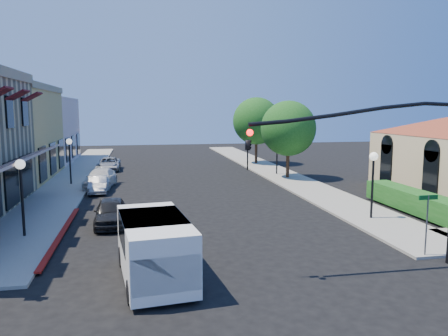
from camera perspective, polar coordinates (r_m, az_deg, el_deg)
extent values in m
plane|color=black|center=(14.06, 3.81, -16.46)|extent=(120.00, 120.00, 0.00)
cube|color=gray|center=(40.17, -18.69, -0.89)|extent=(3.50, 50.00, 0.12)
cube|color=gray|center=(41.60, 5.94, -0.24)|extent=(3.50, 50.00, 0.12)
cube|color=maroon|center=(21.49, -20.40, -8.34)|extent=(0.25, 10.00, 0.06)
cube|color=#561416|center=(24.37, -25.88, 0.54)|extent=(1.75, 17.00, 0.67)
cube|color=#521016|center=(27.42, -25.32, 8.62)|extent=(1.02, 1.50, 0.60)
cube|color=#521016|center=(30.73, -23.76, 8.52)|extent=(1.02, 1.50, 0.60)
cube|color=black|center=(27.36, -25.99, -1.83)|extent=(0.12, 2.60, 2.60)
cube|color=black|center=(30.62, -24.38, -0.81)|extent=(0.12, 2.60, 2.60)
cube|color=beige|center=(51.89, -24.68, 4.48)|extent=(10.00, 12.00, 7.00)
cube|color=black|center=(30.05, 25.37, -0.63)|extent=(0.12, 1.40, 2.80)
cube|color=black|center=(34.16, 20.42, 0.54)|extent=(0.12, 1.40, 2.80)
cube|color=#174D16|center=(26.77, 23.56, -5.38)|extent=(1.40, 8.00, 1.10)
cylinder|color=#2F2013|center=(36.77, 8.31, 0.24)|extent=(0.28, 0.28, 2.10)
sphere|color=#174D16|center=(36.51, 8.41, 5.15)|extent=(4.56, 4.56, 4.56)
cylinder|color=#2F2013|center=(46.25, 4.21, 1.92)|extent=(0.28, 0.28, 2.27)
sphere|color=#174D16|center=(46.04, 4.26, 6.15)|extent=(4.94, 4.94, 4.94)
cylinder|color=black|center=(15.76, 17.22, 6.80)|extent=(7.80, 0.14, 0.14)
imported|color=black|center=(14.38, 3.22, 3.49)|extent=(0.20, 0.16, 1.00)
sphere|color=#FF0C0C|center=(14.18, 3.41, 4.64)|extent=(0.22, 0.22, 0.22)
cylinder|color=#595B5E|center=(18.72, 24.93, -6.95)|extent=(0.06, 0.06, 2.50)
cube|color=#0C591E|center=(18.48, 25.13, -3.50)|extent=(0.80, 0.04, 0.18)
cylinder|color=black|center=(21.44, -24.83, -4.20)|extent=(0.12, 0.12, 3.20)
sphere|color=white|center=(21.17, -25.09, 0.44)|extent=(0.44, 0.44, 0.44)
cylinder|color=black|center=(35.03, -19.45, 0.42)|extent=(0.12, 0.12, 3.20)
sphere|color=white|center=(34.86, -19.58, 3.28)|extent=(0.44, 0.44, 0.44)
cylinder|color=black|center=(23.94, 18.80, -2.72)|extent=(0.12, 0.12, 3.20)
sphere|color=white|center=(23.70, 18.98, 1.44)|extent=(0.44, 0.44, 0.44)
cylinder|color=black|center=(38.49, 6.92, 1.42)|extent=(0.12, 0.12, 3.20)
sphere|color=white|center=(38.35, 6.96, 4.02)|extent=(0.44, 0.44, 0.44)
cube|color=white|center=(15.11, -9.07, -10.12)|extent=(2.60, 5.03, 1.98)
cube|color=white|center=(13.20, -7.71, -13.26)|extent=(2.09, 0.88, 1.10)
cube|color=black|center=(13.38, -8.04, -10.49)|extent=(1.87, 0.31, 0.99)
cube|color=black|center=(15.29, -9.29, -7.98)|extent=(2.41, 3.07, 0.99)
cylinder|color=black|center=(13.75, -11.96, -15.54)|extent=(0.35, 0.75, 0.72)
cylinder|color=black|center=(16.83, -13.05, -11.19)|extent=(0.35, 0.75, 0.72)
cylinder|color=black|center=(14.02, -4.08, -14.92)|extent=(0.35, 0.75, 0.72)
cylinder|color=black|center=(17.05, -6.67, -10.79)|extent=(0.35, 0.75, 0.72)
imported|color=black|center=(22.59, -14.55, -5.57)|extent=(1.71, 3.98, 1.34)
imported|color=#A7A9AD|center=(31.53, -16.12, -2.09)|extent=(1.34, 3.52, 1.15)
imported|color=silver|center=(33.51, -15.83, -1.34)|extent=(2.45, 4.84, 1.35)
imported|color=#A1A3A6|center=(42.85, -14.81, 0.52)|extent=(2.06, 4.42, 1.23)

